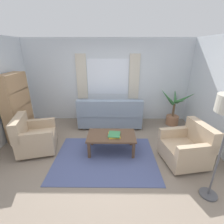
% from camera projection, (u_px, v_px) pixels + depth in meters
% --- Properties ---
extents(ground_plane, '(6.24, 6.24, 0.00)m').
position_uv_depth(ground_plane, '(105.00, 158.00, 3.64)').
color(ground_plane, gray).
extents(wall_back, '(5.32, 0.12, 2.60)m').
position_uv_depth(wall_back, '(108.00, 81.00, 5.27)').
color(wall_back, silver).
rests_on(wall_back, ground_plane).
extents(window_with_curtains, '(1.98, 0.07, 1.40)m').
position_uv_depth(window_with_curtains, '(108.00, 77.00, 5.13)').
color(window_with_curtains, white).
extents(area_rug, '(2.22, 1.67, 0.01)m').
position_uv_depth(area_rug, '(105.00, 158.00, 3.64)').
color(area_rug, '#4C5684').
rests_on(area_rug, ground_plane).
extents(couch, '(1.90, 0.82, 0.92)m').
position_uv_depth(couch, '(110.00, 115.00, 5.02)').
color(couch, gray).
rests_on(couch, ground_plane).
extents(armchair_left, '(1.00, 1.02, 0.88)m').
position_uv_depth(armchair_left, '(34.00, 137.00, 3.81)').
color(armchair_left, tan).
rests_on(armchair_left, ground_plane).
extents(armchair_right, '(0.95, 0.97, 0.88)m').
position_uv_depth(armchair_right, '(187.00, 147.00, 3.41)').
color(armchair_right, tan).
rests_on(armchair_right, ground_plane).
extents(coffee_table, '(1.10, 0.64, 0.44)m').
position_uv_depth(coffee_table, '(111.00, 137.00, 3.75)').
color(coffee_table, brown).
rests_on(coffee_table, ground_plane).
extents(book_stack_on_table, '(0.29, 0.31, 0.05)m').
position_uv_depth(book_stack_on_table, '(114.00, 135.00, 3.68)').
color(book_stack_on_table, gold).
rests_on(book_stack_on_table, coffee_table).
extents(potted_plant, '(1.02, 1.02, 1.11)m').
position_uv_depth(potted_plant, '(173.00, 111.00, 5.12)').
color(potted_plant, '#9E6B4C').
rests_on(potted_plant, ground_plane).
extents(bookshelf, '(0.30, 0.94, 1.72)m').
position_uv_depth(bookshelf, '(19.00, 106.00, 4.31)').
color(bookshelf, '#A87F56').
rests_on(bookshelf, ground_plane).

